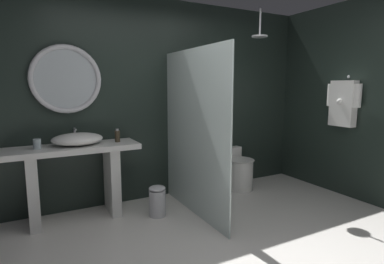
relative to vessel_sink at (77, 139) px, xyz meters
The scene contains 13 objects.
ground_plane 2.12m from the vessel_sink, 58.02° to the right, with size 5.76×5.76×0.00m, color silver.
back_wall_panel 1.12m from the vessel_sink, 15.21° to the left, with size 4.80×0.10×2.60m, color #1E2823.
side_wall_right 3.50m from the vessel_sink, 14.41° to the right, with size 0.10×2.47×2.60m, color #1E2823.
vanity_counter 0.37m from the vessel_sink, 149.80° to the right, with size 1.42×0.48×0.84m.
vessel_sink is the anchor object (origin of this frame).
tumbler_cup 0.41m from the vessel_sink, behind, with size 0.08×0.08×0.11m, color silver.
soap_dispenser 0.44m from the vessel_sink, ahead, with size 0.06×0.06×0.16m.
round_wall_mirror 0.69m from the vessel_sink, 107.72° to the left, with size 0.77×0.06×0.77m.
shower_glass_panel 1.31m from the vessel_sink, 23.16° to the right, with size 0.02×1.48×1.91m, color silver.
rain_shower_head 2.65m from the vessel_sink, ahead, with size 0.21×0.21×0.37m.
hanging_bathrobe 3.37m from the vessel_sink, 15.92° to the right, with size 0.20×0.48×0.67m.
toilet 2.28m from the vessel_sink, ahead, with size 0.40×0.60×0.58m.
waste_bin 1.14m from the vessel_sink, 26.87° to the right, with size 0.19×0.19×0.36m.
Camera 1 is at (-1.47, -1.96, 1.50)m, focal length 28.84 mm.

